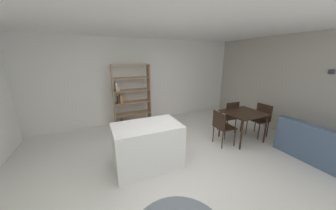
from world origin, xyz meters
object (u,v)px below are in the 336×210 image
at_px(dining_table, 243,115).
at_px(dining_chair_window_side, 261,117).
at_px(kitchen_island, 148,145).
at_px(dining_chair_island_side, 222,125).
at_px(sofa, 331,152).
at_px(dining_chair_far, 230,115).
at_px(open_bookshelf, 130,97).

bearing_deg(dining_table, dining_chair_window_side, 0.15).
xyz_separation_m(kitchen_island, dining_chair_island_side, (1.92, 0.06, 0.09)).
relative_size(kitchen_island, sofa, 0.70).
relative_size(dining_chair_window_side, dining_chair_far, 0.94).
height_order(open_bookshelf, sofa, open_bookshelf).
height_order(open_bookshelf, dining_chair_island_side, open_bookshelf).
xyz_separation_m(kitchen_island, open_bookshelf, (0.14, 2.25, 0.50)).
relative_size(open_bookshelf, dining_table, 2.05).
xyz_separation_m(dining_chair_window_side, dining_chair_far, (-0.69, 0.45, 0.01)).
height_order(dining_chair_far, dining_chair_island_side, dining_chair_far).
bearing_deg(dining_chair_island_side, dining_table, -86.93).
bearing_deg(dining_chair_window_side, kitchen_island, -90.13).
xyz_separation_m(dining_table, dining_chair_island_side, (-0.68, 0.01, -0.16)).
bearing_deg(open_bookshelf, kitchen_island, -93.63).
xyz_separation_m(dining_chair_far, dining_chair_island_side, (-0.67, -0.45, -0.02)).
xyz_separation_m(dining_table, dining_chair_far, (-0.01, 0.45, -0.13)).
bearing_deg(kitchen_island, dining_chair_island_side, 1.80).
relative_size(dining_table, dining_chair_window_side, 1.06).
xyz_separation_m(kitchen_island, dining_chair_far, (2.59, 0.51, 0.11)).
distance_m(dining_chair_window_side, dining_chair_island_side, 1.36).
bearing_deg(kitchen_island, dining_chair_window_side, 0.98).
bearing_deg(dining_chair_window_side, open_bookshelf, -125.99).
bearing_deg(dining_chair_far, dining_chair_island_side, 37.90).
bearing_deg(dining_chair_window_side, sofa, 3.94).
distance_m(dining_chair_window_side, sofa, 1.57).
bearing_deg(dining_chair_island_side, dining_chair_far, -52.88).
relative_size(open_bookshelf, dining_chair_far, 2.06).
distance_m(dining_chair_far, dining_chair_island_side, 0.81).
bearing_deg(dining_table, dining_chair_island_side, 179.53).
bearing_deg(dining_chair_window_side, dining_chair_island_side, -91.28).
bearing_deg(open_bookshelf, dining_chair_window_side, -34.87).
bearing_deg(dining_table, dining_chair_far, 90.92).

